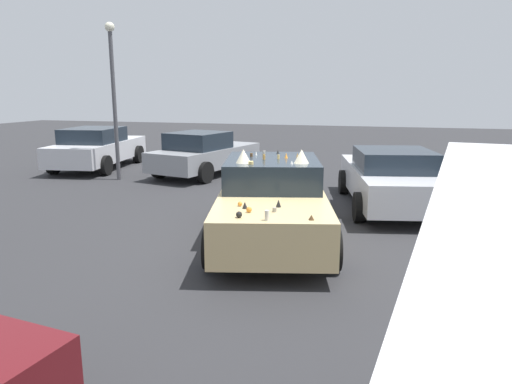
% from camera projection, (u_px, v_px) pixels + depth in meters
% --- Properties ---
extents(ground_plane, '(60.00, 60.00, 0.00)m').
position_uv_depth(ground_plane, '(272.00, 241.00, 8.59)').
color(ground_plane, '#2D2D30').
extents(art_car_decorated, '(4.77, 2.84, 1.71)m').
position_uv_depth(art_car_decorated, '(272.00, 201.00, 8.51)').
color(art_car_decorated, '#D8BC7F').
rests_on(art_car_decorated, ground).
extents(parked_sedan_near_right, '(4.47, 2.68, 1.41)m').
position_uv_depth(parked_sedan_near_right, '(204.00, 154.00, 15.28)').
color(parked_sedan_near_right, gray).
rests_on(parked_sedan_near_right, ground).
extents(parked_sedan_row_back_center, '(4.75, 2.52, 1.45)m').
position_uv_depth(parked_sedan_row_back_center, '(97.00, 148.00, 16.58)').
color(parked_sedan_row_back_center, silver).
rests_on(parked_sedan_row_back_center, ground).
extents(parked_sedan_row_back_far, '(4.78, 2.70, 1.39)m').
position_uv_depth(parked_sedan_row_back_far, '(391.00, 178.00, 10.96)').
color(parked_sedan_row_back_far, silver).
rests_on(parked_sedan_row_back_far, ground).
extents(lot_lamp_post, '(0.28, 0.28, 4.66)m').
position_uv_depth(lot_lamp_post, '(113.00, 88.00, 13.98)').
color(lot_lamp_post, '#4C4C51').
rests_on(lot_lamp_post, ground).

